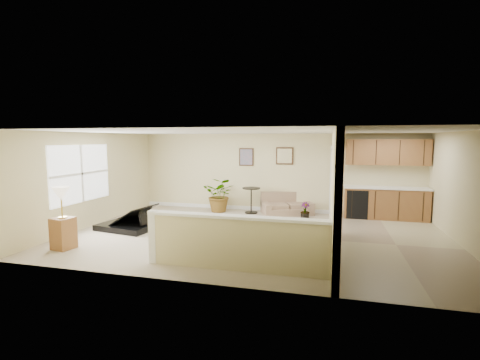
% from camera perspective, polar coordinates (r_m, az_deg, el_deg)
% --- Properties ---
extents(floor, '(9.00, 9.00, 0.00)m').
position_cam_1_polar(floor, '(8.54, 2.67, -9.07)').
color(floor, '#BCAE92').
rests_on(floor, ground).
extents(back_wall, '(9.00, 0.04, 2.50)m').
position_cam_1_polar(back_wall, '(11.23, 5.79, 1.17)').
color(back_wall, beige).
rests_on(back_wall, floor).
extents(front_wall, '(9.00, 0.04, 2.50)m').
position_cam_1_polar(front_wall, '(5.42, -3.68, -4.65)').
color(front_wall, beige).
rests_on(front_wall, floor).
extents(left_wall, '(0.04, 6.00, 2.50)m').
position_cam_1_polar(left_wall, '(10.19, -22.92, 0.13)').
color(left_wall, beige).
rests_on(left_wall, floor).
extents(right_wall, '(0.04, 6.00, 2.50)m').
position_cam_1_polar(right_wall, '(8.61, 33.51, -1.55)').
color(right_wall, beige).
rests_on(right_wall, floor).
extents(ceiling, '(9.00, 6.00, 0.04)m').
position_cam_1_polar(ceiling, '(8.23, 2.77, 7.94)').
color(ceiling, silver).
rests_on(ceiling, back_wall).
extents(kitchen_vinyl, '(2.70, 6.00, 0.01)m').
position_cam_1_polar(kitchen_vinyl, '(8.51, 24.24, -9.68)').
color(kitchen_vinyl, tan).
rests_on(kitchen_vinyl, floor).
extents(interior_partition, '(0.18, 5.99, 2.50)m').
position_cam_1_polar(interior_partition, '(8.38, 15.22, -1.08)').
color(interior_partition, beige).
rests_on(interior_partition, floor).
extents(pony_half_wall, '(3.42, 0.22, 1.00)m').
position_cam_1_polar(pony_half_wall, '(6.23, -0.94, -10.08)').
color(pony_half_wall, beige).
rests_on(pony_half_wall, floor).
extents(left_window, '(0.05, 2.15, 1.45)m').
position_cam_1_polar(left_window, '(9.77, -24.67, 0.97)').
color(left_window, white).
rests_on(left_window, left_wall).
extents(wall_art_left, '(0.48, 0.04, 0.58)m').
position_cam_1_polar(wall_art_left, '(11.34, 1.04, 3.79)').
color(wall_art_left, '#3E2716').
rests_on(wall_art_left, back_wall).
extents(wall_mirror, '(0.55, 0.04, 0.55)m').
position_cam_1_polar(wall_mirror, '(11.12, 7.34, 3.94)').
color(wall_mirror, '#3E2716').
rests_on(wall_mirror, back_wall).
extents(kitchen_cabinets, '(2.36, 0.65, 2.33)m').
position_cam_1_polar(kitchen_cabinets, '(10.99, 22.23, -1.40)').
color(kitchen_cabinets, olive).
rests_on(kitchen_cabinets, floor).
extents(piano, '(1.80, 1.84, 1.34)m').
position_cam_1_polar(piano, '(9.66, -17.39, -4.14)').
color(piano, black).
rests_on(piano, floor).
extents(piano_bench, '(0.36, 0.71, 0.47)m').
position_cam_1_polar(piano_bench, '(8.86, -9.96, -7.01)').
color(piano_bench, black).
rests_on(piano_bench, floor).
extents(loveseat, '(1.83, 1.39, 0.87)m').
position_cam_1_polar(loveseat, '(11.00, 7.75, -3.80)').
color(loveseat, '#95785E').
rests_on(loveseat, floor).
extents(accent_table, '(0.56, 0.56, 0.81)m').
position_cam_1_polar(accent_table, '(10.96, 1.85, -2.78)').
color(accent_table, black).
rests_on(accent_table, floor).
extents(palm_plant, '(1.02, 0.90, 1.11)m').
position_cam_1_polar(palm_plant, '(11.17, -3.29, -2.48)').
color(palm_plant, black).
rests_on(palm_plant, floor).
extents(small_plant, '(0.32, 0.32, 0.48)m').
position_cam_1_polar(small_plant, '(10.44, 10.62, -5.13)').
color(small_plant, black).
rests_on(small_plant, floor).
extents(lamp_stand, '(0.45, 0.45, 1.33)m').
position_cam_1_polar(lamp_stand, '(8.29, -27.08, -6.28)').
color(lamp_stand, olive).
rests_on(lamp_stand, floor).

